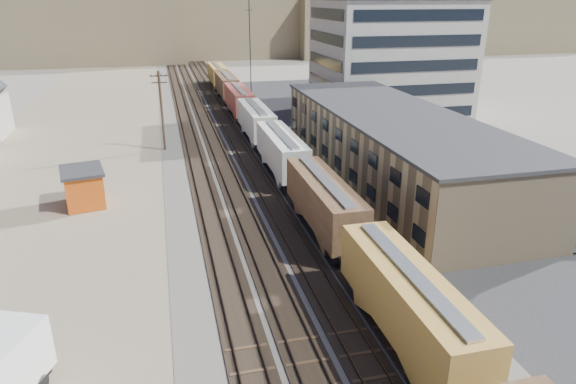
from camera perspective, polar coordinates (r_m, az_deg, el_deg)
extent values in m
plane|color=#6B6356|center=(31.04, 4.84, -15.71)|extent=(300.00, 300.00, 0.00)
cube|color=#4C4742|center=(76.23, -7.19, 6.74)|extent=(18.00, 200.00, 0.06)
cube|color=#7C6A55|center=(67.13, -23.28, 3.21)|extent=(24.00, 180.00, 0.03)
cube|color=#232326|center=(68.45, 13.12, 4.71)|extent=(26.00, 120.00, 0.04)
cube|color=black|center=(75.83, -10.96, 6.50)|extent=(2.60, 200.00, 0.08)
cube|color=#38281E|center=(75.77, -11.51, 6.54)|extent=(0.08, 200.00, 0.16)
cube|color=#38281E|center=(75.84, -10.43, 6.63)|extent=(0.08, 200.00, 0.16)
cube|color=black|center=(76.02, -8.70, 6.68)|extent=(2.60, 200.00, 0.08)
cube|color=#38281E|center=(75.94, -9.24, 6.72)|extent=(0.08, 200.00, 0.16)
cube|color=#38281E|center=(76.06, -8.16, 6.81)|extent=(0.08, 200.00, 0.16)
cube|color=black|center=(76.33, -6.44, 6.84)|extent=(2.60, 200.00, 0.08)
cube|color=#38281E|center=(76.22, -6.98, 6.89)|extent=(0.08, 200.00, 0.16)
cube|color=#38281E|center=(76.40, -5.91, 6.97)|extent=(0.08, 200.00, 0.16)
cube|color=black|center=(76.73, -4.36, 6.99)|extent=(2.60, 200.00, 0.08)
cube|color=#38281E|center=(76.59, -4.89, 7.04)|extent=(0.08, 200.00, 0.16)
cube|color=#38281E|center=(76.82, -3.83, 7.11)|extent=(0.08, 200.00, 0.16)
cube|color=black|center=(34.49, 9.12, -10.32)|extent=(2.20, 2.20, 0.90)
cube|color=#B48A2F|center=(29.49, 13.20, -11.60)|extent=(3.00, 13.34, 3.40)
cube|color=#B7B7B2|center=(28.59, 13.49, -8.58)|extent=(0.90, 12.32, 0.16)
cube|color=black|center=(38.56, 6.25, -6.60)|extent=(2.20, 2.20, 0.90)
cube|color=black|center=(47.32, 2.10, -1.11)|extent=(2.20, 2.20, 0.90)
cube|color=#422D1C|center=(42.02, 4.03, -0.90)|extent=(3.00, 13.34, 3.40)
cube|color=#B7B7B2|center=(41.40, 4.09, 1.38)|extent=(0.90, 12.33, 0.16)
cube|color=black|center=(51.87, 0.58, 0.92)|extent=(2.20, 2.20, 0.90)
cube|color=black|center=(61.25, -1.79, 4.07)|extent=(2.20, 2.20, 0.90)
cube|color=beige|center=(55.89, -0.72, 4.72)|extent=(3.00, 13.34, 3.40)
cube|color=#B7B7B2|center=(55.42, -0.72, 6.49)|extent=(0.90, 12.33, 0.16)
cube|color=black|center=(66.01, -2.73, 5.30)|extent=(2.20, 2.20, 0.90)
cube|color=black|center=(75.67, -4.25, 7.30)|extent=(2.20, 2.20, 0.90)
cube|color=beige|center=(70.32, -3.58, 8.07)|extent=(3.00, 13.34, 3.40)
cube|color=#B7B7B2|center=(69.94, -3.61, 9.49)|extent=(0.90, 12.33, 0.16)
cube|color=black|center=(80.53, -4.87, 8.11)|extent=(2.20, 2.20, 0.90)
cube|color=black|center=(90.35, -5.93, 9.48)|extent=(2.20, 2.20, 0.90)
cube|color=maroon|center=(85.01, -5.48, 10.25)|extent=(3.00, 13.34, 3.40)
cube|color=#B7B7B2|center=(84.70, -5.52, 11.44)|extent=(0.90, 12.33, 0.16)
cube|color=black|center=(95.26, -6.38, 10.05)|extent=(2.20, 2.20, 0.90)
cube|color=black|center=(105.17, -7.15, 11.04)|extent=(2.20, 2.20, 0.90)
cube|color=#422D1C|center=(99.85, -6.84, 11.79)|extent=(3.00, 13.34, 3.40)
cube|color=#B7B7B2|center=(99.59, -6.88, 12.80)|extent=(0.90, 12.32, 0.16)
cube|color=black|center=(110.12, -7.49, 11.47)|extent=(2.20, 2.20, 0.90)
cube|color=black|center=(120.09, -8.08, 12.22)|extent=(2.20, 2.20, 0.90)
cube|color=#B48A2F|center=(114.79, -7.85, 12.92)|extent=(3.00, 13.34, 3.40)
cube|color=#B7B7B2|center=(114.56, -7.89, 13.80)|extent=(0.90, 12.32, 0.16)
cube|color=tan|center=(55.88, 11.48, 4.94)|extent=(12.00, 40.00, 7.00)
cube|color=#2D2D30|center=(55.03, 11.75, 8.54)|extent=(12.40, 40.40, 0.30)
cube|color=black|center=(54.01, 5.55, 3.27)|extent=(0.12, 36.00, 1.20)
cube|color=black|center=(53.18, 5.66, 6.35)|extent=(0.12, 36.00, 1.20)
cube|color=#9E998E|center=(87.04, 11.29, 14.27)|extent=(22.00, 18.00, 18.00)
cube|color=black|center=(83.02, 4.12, 14.30)|extent=(0.12, 16.00, 16.00)
cube|color=black|center=(78.97, 14.07, 13.41)|extent=(20.00, 0.12, 16.00)
cylinder|color=#382619|center=(66.86, -13.84, 8.68)|extent=(0.32, 0.32, 10.00)
cube|color=#382619|center=(66.12, -14.17, 12.40)|extent=(2.20, 0.14, 0.14)
cube|color=#382619|center=(66.23, -14.11, 11.72)|extent=(1.90, 0.14, 0.14)
cylinder|color=black|center=(66.10, -13.65, 12.58)|extent=(0.08, 0.08, 0.22)
cylinder|color=black|center=(85.25, -4.20, 14.47)|extent=(0.16, 0.16, 18.00)
cube|color=black|center=(84.75, -4.34, 19.51)|extent=(1.20, 0.08, 0.08)
cube|color=brown|center=(185.73, -5.39, 19.44)|extent=(140.00, 45.00, 28.00)
cube|color=brown|center=(199.68, 16.43, 17.39)|extent=(110.00, 38.00, 18.00)
cube|color=brown|center=(203.51, -15.22, 19.53)|extent=(200.00, 60.00, 32.00)
cube|color=silver|center=(28.92, -29.36, -16.42)|extent=(4.15, 5.11, 2.88)
cylinder|color=black|center=(29.83, -25.83, -18.62)|extent=(0.69, 1.05, 1.00)
cube|color=#CF5113|center=(51.76, -21.74, 0.38)|extent=(4.04, 4.92, 3.29)
cube|color=#2D2D30|center=(51.21, -22.00, 2.22)|extent=(4.56, 5.43, 0.27)
cube|color=black|center=(51.79, -19.90, 0.77)|extent=(0.31, 1.10, 1.10)
imported|color=navy|center=(82.13, 9.50, 8.17)|extent=(6.10, 5.10, 1.55)
imported|color=white|center=(87.98, 15.44, 8.56)|extent=(2.60, 4.83, 1.56)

